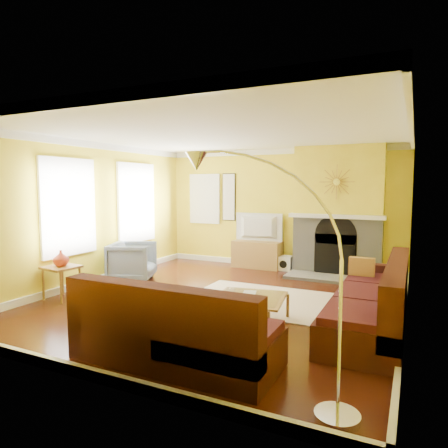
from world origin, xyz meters
The scene contains 27 objects.
floor centered at (0.00, 0.00, -0.01)m, with size 5.50×6.00×0.02m, color #4E1E10.
ceiling centered at (0.00, 0.00, 2.71)m, with size 5.50×6.00×0.02m, color white.
wall_back centered at (0.00, 3.01, 1.35)m, with size 5.50×0.02×2.70m, color yellow.
wall_front centered at (0.00, -3.01, 1.35)m, with size 5.50×0.02×2.70m, color yellow.
wall_left centered at (-2.76, 0.00, 1.35)m, with size 0.02×6.00×2.70m, color yellow.
wall_right centered at (2.76, 0.00, 1.35)m, with size 0.02×6.00×2.70m, color yellow.
baseboard centered at (0.00, 0.00, 0.06)m, with size 5.50×6.00×0.12m, color white, non-canonical shape.
crown_molding centered at (0.00, 0.00, 2.64)m, with size 5.50×6.00×0.12m, color white, non-canonical shape.
window_left_near centered at (-2.72, 1.30, 1.50)m, with size 0.06×1.22×1.72m, color white.
window_left_far centered at (-2.72, -0.60, 1.50)m, with size 0.06×1.22×1.72m, color white.
window_back centered at (-1.90, 2.96, 1.55)m, with size 0.82×0.06×1.22m, color white.
wall_art centered at (-1.25, 2.97, 1.60)m, with size 0.34×0.04×1.14m, color white.
fireplace centered at (1.35, 2.80, 1.35)m, with size 1.80×0.40×2.70m, color gray, non-canonical shape.
mantel centered at (1.35, 2.56, 1.25)m, with size 1.92×0.22×0.08m, color white.
hearth centered at (1.35, 2.25, 0.03)m, with size 1.80×0.70×0.06m, color gray.
sunburst centered at (1.35, 2.57, 1.95)m, with size 0.70×0.04×0.70m, color olive, non-canonical shape.
rug centered at (0.58, 0.29, 0.01)m, with size 2.40×1.80×0.02m, color beige.
sectional_sofa centered at (1.10, -0.78, 0.45)m, with size 3.29×3.85×0.90m, color #411A14, non-canonical shape.
coffee_table centered at (0.82, -0.79, 0.18)m, with size 0.92×0.92×0.36m, color white, non-canonical shape.
media_console centered at (-0.42, 2.74, 0.31)m, with size 1.11×0.50×0.61m, color olive.
tv centered at (-0.42, 2.74, 0.93)m, with size 1.10×0.15×0.64m, color black.
subwoofer centered at (0.25, 2.73, 0.16)m, with size 0.31×0.31×0.31m, color white.
armchair centered at (-2.20, 0.48, 0.38)m, with size 0.81×0.84×0.76m, color slate.
side_table centered at (-2.43, -1.06, 0.27)m, with size 0.50×0.50×0.55m, color olive, non-canonical shape.
vase centered at (-2.43, -1.06, 0.68)m, with size 0.26×0.26×0.27m, color #C63E25.
book centered at (0.68, -0.70, 0.38)m, with size 0.18×0.24×0.02m, color white.
arc_lamp centered at (1.72, -2.62, 1.08)m, with size 1.38×0.36×2.17m, color silver, non-canonical shape.
Camera 1 is at (2.80, -5.75, 1.88)m, focal length 32.00 mm.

